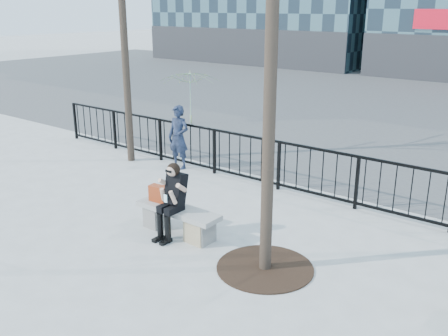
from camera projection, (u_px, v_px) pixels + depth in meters
The scene contains 10 objects.
ground at pixel (179, 233), 8.87m from camera, with size 120.00×120.00×0.00m, color #A3A39D.
street_surface at pixel (431, 106), 20.14m from camera, with size 60.00×23.00×0.01m, color #474747.
railing at pixel (271, 164), 10.95m from camera, with size 14.00×0.06×1.10m.
tree_grate at pixel (265, 268), 7.69m from camera, with size 1.50×1.50×0.02m, color black.
bench_main at pixel (178, 218), 8.78m from camera, with size 1.65×0.46×0.49m.
seated_woman at pixel (171, 201), 8.54m from camera, with size 0.50×0.64×1.34m.
handbag at pixel (159, 194), 8.97m from camera, with size 0.36×0.17×0.30m, color #9A3213.
shopping_bag at pixel (195, 233), 8.44m from camera, with size 0.40×0.15×0.38m, color beige.
standing_man at pixel (179, 137), 12.23m from camera, with size 0.57×0.38×1.57m, color black.
vendor_umbrella at pixel (190, 98), 16.84m from camera, with size 1.97×2.01×1.81m, color #EEFB37.
Camera 1 is at (5.59, -5.88, 3.86)m, focal length 40.00 mm.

